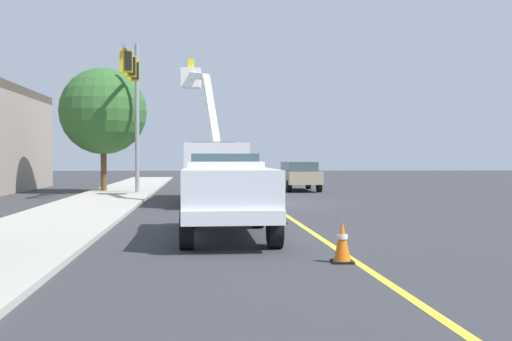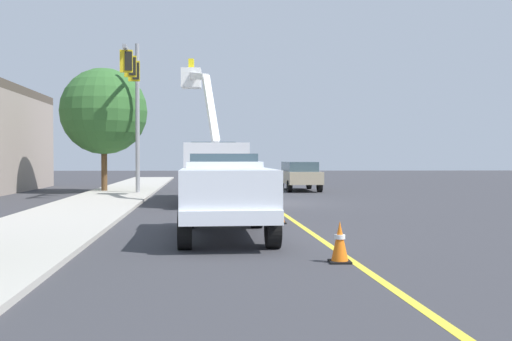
{
  "view_description": "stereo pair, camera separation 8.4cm",
  "coord_description": "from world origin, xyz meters",
  "px_view_note": "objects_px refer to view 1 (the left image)",
  "views": [
    {
      "loc": [
        -24.91,
        1.4,
        1.97
      ],
      "look_at": [
        -0.1,
        0.51,
        1.4
      ],
      "focal_mm": 41.19,
      "sensor_mm": 36.0,
      "label": 1
    },
    {
      "loc": [
        -24.91,
        1.31,
        1.97
      ],
      "look_at": [
        -0.1,
        0.51,
        1.4
      ],
      "focal_mm": 41.19,
      "sensor_mm": 36.0,
      "label": 2
    }
  ],
  "objects_px": {
    "utility_bucket_truck": "(214,165)",
    "traffic_cone_mid_rear": "(267,195)",
    "service_pickup_truck": "(227,192)",
    "traffic_cone_trailing": "(244,188)",
    "traffic_cone_leading": "(342,242)",
    "traffic_signal_mast": "(134,89)",
    "traffic_cone_mid_front": "(280,210)",
    "passing_minivan": "(299,174)"
  },
  "relations": [
    {
      "from": "traffic_cone_mid_rear",
      "to": "traffic_signal_mast",
      "type": "xyz_separation_m",
      "value": [
        5.52,
        6.3,
        4.91
      ]
    },
    {
      "from": "utility_bucket_truck",
      "to": "traffic_cone_trailing",
      "type": "relative_size",
      "value": 10.56
    },
    {
      "from": "passing_minivan",
      "to": "traffic_cone_mid_rear",
      "type": "xyz_separation_m",
      "value": [
        -10.65,
        2.46,
        -0.56
      ]
    },
    {
      "from": "traffic_cone_trailing",
      "to": "traffic_signal_mast",
      "type": "distance_m",
      "value": 7.42
    },
    {
      "from": "traffic_cone_mid_front",
      "to": "traffic_cone_trailing",
      "type": "xyz_separation_m",
      "value": [
        13.0,
        0.89,
        -0.02
      ]
    },
    {
      "from": "passing_minivan",
      "to": "traffic_cone_trailing",
      "type": "relative_size",
      "value": 6.21
    },
    {
      "from": "traffic_cone_leading",
      "to": "traffic_signal_mast",
      "type": "bearing_deg",
      "value": 20.82
    },
    {
      "from": "traffic_signal_mast",
      "to": "service_pickup_truck",
      "type": "bearing_deg",
      "value": -162.08
    },
    {
      "from": "service_pickup_truck",
      "to": "traffic_cone_mid_front",
      "type": "bearing_deg",
      "value": -27.64
    },
    {
      "from": "traffic_cone_mid_rear",
      "to": "traffic_signal_mast",
      "type": "relative_size",
      "value": 0.11
    },
    {
      "from": "traffic_cone_leading",
      "to": "traffic_cone_trailing",
      "type": "distance_m",
      "value": 19.54
    },
    {
      "from": "traffic_cone_leading",
      "to": "service_pickup_truck",
      "type": "bearing_deg",
      "value": 31.77
    },
    {
      "from": "passing_minivan",
      "to": "traffic_cone_leading",
      "type": "xyz_separation_m",
      "value": [
        -23.52,
        1.76,
        -0.59
      ]
    },
    {
      "from": "service_pickup_truck",
      "to": "traffic_cone_mid_front",
      "type": "height_order",
      "value": "service_pickup_truck"
    },
    {
      "from": "traffic_cone_mid_front",
      "to": "service_pickup_truck",
      "type": "bearing_deg",
      "value": 152.36
    },
    {
      "from": "utility_bucket_truck",
      "to": "traffic_cone_mid_front",
      "type": "relative_size",
      "value": 9.94
    },
    {
      "from": "traffic_cone_mid_front",
      "to": "traffic_signal_mast",
      "type": "height_order",
      "value": "traffic_signal_mast"
    },
    {
      "from": "passing_minivan",
      "to": "traffic_cone_trailing",
      "type": "bearing_deg",
      "value": 140.62
    },
    {
      "from": "traffic_cone_trailing",
      "to": "service_pickup_truck",
      "type": "bearing_deg",
      "value": 177.7
    },
    {
      "from": "traffic_cone_trailing",
      "to": "traffic_cone_leading",
      "type": "bearing_deg",
      "value": -175.44
    },
    {
      "from": "traffic_cone_mid_front",
      "to": "traffic_cone_trailing",
      "type": "height_order",
      "value": "traffic_cone_mid_front"
    },
    {
      "from": "service_pickup_truck",
      "to": "traffic_cone_leading",
      "type": "height_order",
      "value": "service_pickup_truck"
    },
    {
      "from": "service_pickup_truck",
      "to": "traffic_cone_leading",
      "type": "distance_m",
      "value": 4.23
    },
    {
      "from": "service_pickup_truck",
      "to": "passing_minivan",
      "type": "height_order",
      "value": "service_pickup_truck"
    },
    {
      "from": "passing_minivan",
      "to": "traffic_cone_mid_rear",
      "type": "distance_m",
      "value": 10.94
    },
    {
      "from": "traffic_cone_mid_front",
      "to": "traffic_signal_mast",
      "type": "distance_m",
      "value": 14.36
    },
    {
      "from": "service_pickup_truck",
      "to": "traffic_cone_leading",
      "type": "relative_size",
      "value": 7.31
    },
    {
      "from": "utility_bucket_truck",
      "to": "traffic_cone_mid_rear",
      "type": "distance_m",
      "value": 3.38
    },
    {
      "from": "service_pickup_truck",
      "to": "traffic_cone_mid_front",
      "type": "distance_m",
      "value": 3.38
    },
    {
      "from": "traffic_cone_mid_front",
      "to": "traffic_cone_mid_rear",
      "type": "height_order",
      "value": "traffic_cone_mid_front"
    },
    {
      "from": "traffic_cone_trailing",
      "to": "traffic_signal_mast",
      "type": "xyz_separation_m",
      "value": [
        -1.09,
        5.44,
        4.93
      ]
    },
    {
      "from": "passing_minivan",
      "to": "traffic_cone_mid_front",
      "type": "relative_size",
      "value": 5.85
    },
    {
      "from": "utility_bucket_truck",
      "to": "traffic_cone_leading",
      "type": "relative_size",
      "value": 10.65
    },
    {
      "from": "service_pickup_truck",
      "to": "passing_minivan",
      "type": "relative_size",
      "value": 1.17
    },
    {
      "from": "traffic_cone_mid_rear",
      "to": "traffic_cone_trailing",
      "type": "bearing_deg",
      "value": 7.39
    },
    {
      "from": "traffic_signal_mast",
      "to": "traffic_cone_mid_rear",
      "type": "bearing_deg",
      "value": -131.23
    },
    {
      "from": "passing_minivan",
      "to": "traffic_cone_mid_front",
      "type": "height_order",
      "value": "passing_minivan"
    },
    {
      "from": "service_pickup_truck",
      "to": "traffic_cone_trailing",
      "type": "distance_m",
      "value": 15.96
    },
    {
      "from": "utility_bucket_truck",
      "to": "traffic_cone_leading",
      "type": "distance_m",
      "value": 15.44
    },
    {
      "from": "traffic_signal_mast",
      "to": "passing_minivan",
      "type": "bearing_deg",
      "value": -59.62
    },
    {
      "from": "traffic_cone_leading",
      "to": "traffic_cone_mid_rear",
      "type": "bearing_deg",
      "value": 3.1
    },
    {
      "from": "traffic_cone_mid_rear",
      "to": "utility_bucket_truck",
      "type": "bearing_deg",
      "value": 44.98
    }
  ]
}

